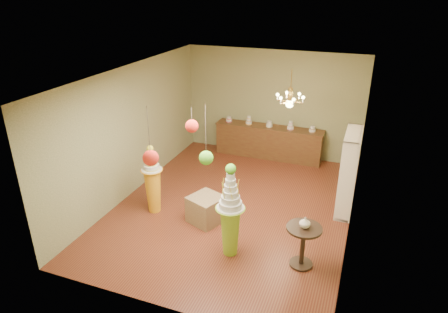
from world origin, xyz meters
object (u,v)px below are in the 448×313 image
(sideboard, at_px, (268,141))
(round_table, at_px, (303,241))
(pedestal_green, at_px, (230,219))
(pedestal_orange, at_px, (153,185))

(sideboard, height_order, round_table, sideboard)
(pedestal_green, bearing_deg, pedestal_orange, 158.43)
(round_table, bearing_deg, pedestal_green, -174.78)
(pedestal_green, xyz_separation_m, pedestal_orange, (-2.07, 0.82, -0.09))
(pedestal_green, distance_m, round_table, 1.33)
(pedestal_green, distance_m, pedestal_orange, 2.23)
(pedestal_orange, xyz_separation_m, round_table, (3.38, -0.70, -0.12))
(pedestal_green, distance_m, sideboard, 4.60)
(pedestal_orange, height_order, sideboard, pedestal_orange)
(sideboard, xyz_separation_m, round_table, (1.80, -4.45, 0.04))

